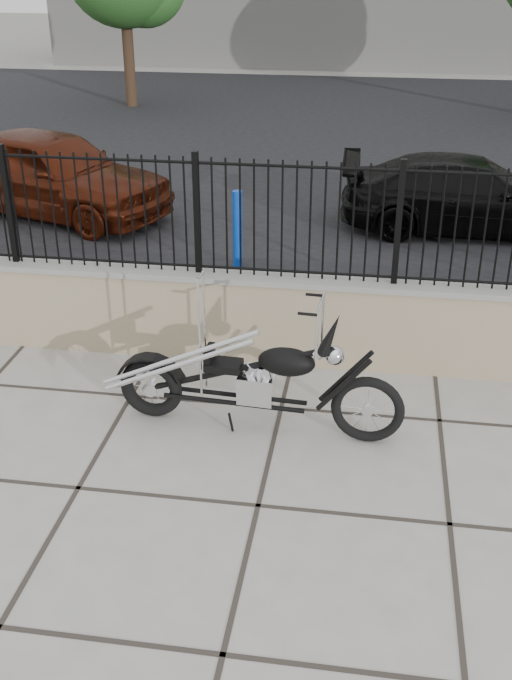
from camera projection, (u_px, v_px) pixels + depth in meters
name	position (u px, v px, depth m)	size (l,w,h in m)	color
ground_plane	(258.00, 506.00, 6.34)	(90.00, 90.00, 0.00)	#99968E
parking_lot	(343.00, 146.00, 17.37)	(30.00, 30.00, 0.00)	black
retaining_wall	(294.00, 319.00, 8.33)	(14.00, 0.36, 0.96)	gray
iron_fence	(296.00, 221.00, 7.85)	(14.00, 0.08, 1.20)	black
chopper_motorcycle	(251.00, 355.00, 7.03)	(2.52, 0.44, 1.51)	black
car_red	(51.00, 173.00, 12.77)	(1.63, 4.06, 1.38)	#451609
car_black	(469.00, 195.00, 12.10)	(1.58, 3.89, 1.13)	black
bollard_a	(238.00, 230.00, 10.71)	(0.13, 0.13, 1.08)	blue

